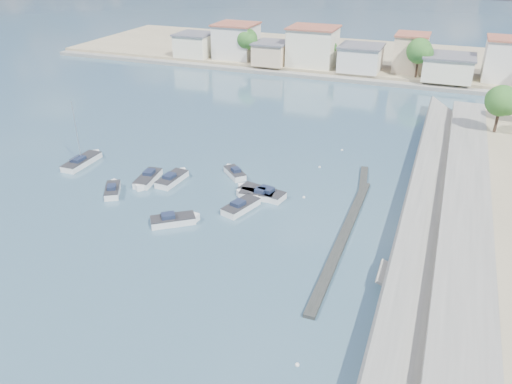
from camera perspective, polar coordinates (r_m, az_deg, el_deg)
ground at (r=79.89m, az=9.63°, el=6.67°), size 400.00×400.00×0.00m
seawall_walkway at (r=53.89m, az=22.75°, el=-4.86°), size 5.00×90.00×1.80m
breakwater at (r=54.32m, az=10.45°, el=-3.61°), size 2.00×31.02×0.35m
far_shore_land at (r=129.21m, az=14.85°, el=14.43°), size 160.00×40.00×1.40m
far_shore_quay at (r=109.00m, az=13.28°, el=12.14°), size 160.00×2.50×0.80m
far_town at (r=112.85m, az=19.55°, el=14.22°), size 113.01×12.80×8.35m
shore_trees at (r=104.08m, az=18.02°, el=14.17°), size 74.56×38.32×7.92m
motorboat_a at (r=62.43m, az=-16.05°, el=0.25°), size 3.46×4.35×1.48m
motorboat_b at (r=56.48m, az=-1.55°, el=-1.59°), size 3.32×5.40×1.48m
motorboat_c at (r=59.33m, az=0.45°, el=-0.07°), size 6.34×3.20×1.48m
motorboat_d at (r=58.80m, az=-0.12°, el=-0.34°), size 4.62×2.09×1.48m
motorboat_e at (r=63.66m, az=-9.45°, el=1.54°), size 2.28×5.51×1.48m
motorboat_f at (r=64.37m, az=-2.51°, el=2.21°), size 3.88×3.79×1.48m
motorboat_g at (r=63.99m, az=-12.34°, el=1.40°), size 2.58×5.66×1.48m
motorboat_h at (r=54.40m, az=-9.20°, el=-3.19°), size 4.89×4.30×1.48m
sailboat at (r=71.65m, az=-19.14°, el=3.39°), size 2.14×6.84×9.00m
mooring_buoys at (r=56.15m, az=8.99°, el=-2.52°), size 13.06×41.40×0.34m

